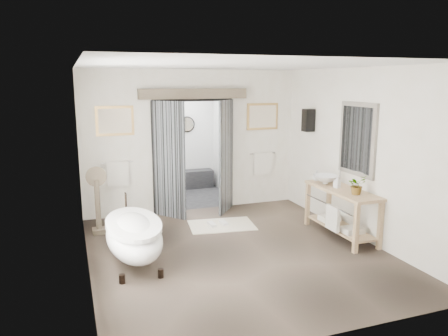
{
  "coord_description": "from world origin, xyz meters",
  "views": [
    {
      "loc": [
        -2.39,
        -6.1,
        2.68
      ],
      "look_at": [
        0.0,
        0.6,
        1.25
      ],
      "focal_mm": 35.0,
      "sensor_mm": 36.0,
      "label": 1
    }
  ],
  "objects_px": {
    "vanity": "(341,208)",
    "basin": "(326,179)",
    "clawfoot_tub": "(134,236)",
    "rug": "(222,225)"
  },
  "relations": [
    {
      "from": "vanity",
      "to": "basin",
      "type": "distance_m",
      "value": 0.62
    },
    {
      "from": "clawfoot_tub",
      "to": "vanity",
      "type": "height_order",
      "value": "clawfoot_tub"
    },
    {
      "from": "rug",
      "to": "basin",
      "type": "bearing_deg",
      "value": -24.61
    },
    {
      "from": "basin",
      "to": "vanity",
      "type": "bearing_deg",
      "value": -90.92
    },
    {
      "from": "rug",
      "to": "basin",
      "type": "height_order",
      "value": "basin"
    },
    {
      "from": "rug",
      "to": "vanity",
      "type": "bearing_deg",
      "value": -35.2
    },
    {
      "from": "clawfoot_tub",
      "to": "vanity",
      "type": "bearing_deg",
      "value": -1.1
    },
    {
      "from": "clawfoot_tub",
      "to": "rug",
      "type": "distance_m",
      "value": 2.18
    },
    {
      "from": "clawfoot_tub",
      "to": "vanity",
      "type": "xyz_separation_m",
      "value": [
        3.54,
        -0.07,
        0.08
      ]
    },
    {
      "from": "vanity",
      "to": "basin",
      "type": "relative_size",
      "value": 3.55
    }
  ]
}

